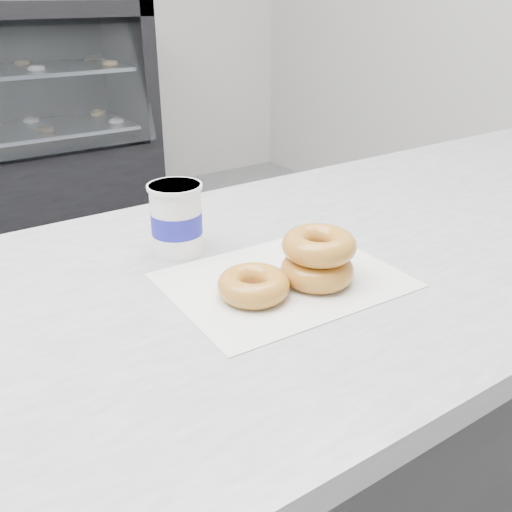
{
  "coord_description": "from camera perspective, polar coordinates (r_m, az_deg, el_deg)",
  "views": [
    {
      "loc": [
        -0.2,
        -1.25,
        1.3
      ],
      "look_at": [
        0.25,
        -0.6,
        0.92
      ],
      "focal_mm": 40.0,
      "sensor_mm": 36.0,
      "label": 1
    }
  ],
  "objects": [
    {
      "name": "donut_single",
      "position": [
        0.8,
        -0.25,
        -2.93
      ],
      "size": [
        0.14,
        0.14,
        0.04
      ],
      "primitive_type": "torus",
      "rotation": [
        0.0,
        0.0,
        -0.39
      ],
      "color": "#BC8233",
      "rests_on": "wax_paper"
    },
    {
      "name": "wax_paper",
      "position": [
        0.86,
        2.79,
        -2.43
      ],
      "size": [
        0.35,
        0.27,
        0.0
      ],
      "primitive_type": "cube",
      "rotation": [
        0.0,
        0.0,
        -0.04
      ],
      "color": "silver",
      "rests_on": "counter"
    },
    {
      "name": "ground",
      "position": [
        1.81,
        -18.9,
        -22.3
      ],
      "size": [
        5.0,
        5.0,
        0.0
      ],
      "primitive_type": "plane",
      "color": "gray",
      "rests_on": "ground"
    },
    {
      "name": "donut_stack",
      "position": [
        0.84,
        6.22,
        -0.17
      ],
      "size": [
        0.12,
        0.11,
        0.08
      ],
      "color": "#BC8233",
      "rests_on": "wax_paper"
    },
    {
      "name": "coffee_cup",
      "position": [
        0.93,
        -7.95,
        3.71
      ],
      "size": [
        0.11,
        0.11,
        0.12
      ],
      "rotation": [
        0.0,
        0.0,
        -0.42
      ],
      "color": "white",
      "rests_on": "counter"
    }
  ]
}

